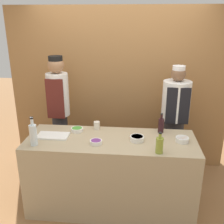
# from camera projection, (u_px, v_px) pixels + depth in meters

# --- Properties ---
(ground_plane) EXTENTS (14.00, 14.00, 0.00)m
(ground_plane) POSITION_uv_depth(u_px,v_px,m) (111.00, 204.00, 3.31)
(ground_plane) COLOR olive
(cabinet_wall) EXTENTS (3.28, 0.18, 2.40)m
(cabinet_wall) POSITION_uv_depth(u_px,v_px,m) (118.00, 89.00, 4.01)
(cabinet_wall) COLOR olive
(cabinet_wall) RESTS_ON ground_plane
(counter) EXTENTS (1.96, 0.71, 0.92)m
(counter) POSITION_uv_depth(u_px,v_px,m) (111.00, 173.00, 3.16)
(counter) COLOR tan
(counter) RESTS_ON ground_plane
(sauce_bowl_orange) EXTENTS (0.15, 0.15, 0.06)m
(sauce_bowl_orange) POSITION_uv_depth(u_px,v_px,m) (182.00, 139.00, 2.93)
(sauce_bowl_orange) COLOR white
(sauce_bowl_orange) RESTS_ON counter
(sauce_bowl_purple) EXTENTS (0.14, 0.14, 0.04)m
(sauce_bowl_purple) POSITION_uv_depth(u_px,v_px,m) (96.00, 142.00, 2.89)
(sauce_bowl_purple) COLOR white
(sauce_bowl_purple) RESTS_ON counter
(sauce_bowl_green) EXTENTS (0.15, 0.15, 0.04)m
(sauce_bowl_green) POSITION_uv_depth(u_px,v_px,m) (77.00, 129.00, 3.21)
(sauce_bowl_green) COLOR white
(sauce_bowl_green) RESTS_ON counter
(sauce_bowl_red) EXTENTS (0.16, 0.16, 0.06)m
(sauce_bowl_red) POSITION_uv_depth(u_px,v_px,m) (137.00, 138.00, 2.96)
(sauce_bowl_red) COLOR white
(sauce_bowl_red) RESTS_ON counter
(cutting_board) EXTENTS (0.37, 0.20, 0.02)m
(cutting_board) POSITION_uv_depth(u_px,v_px,m) (53.00, 136.00, 3.07)
(cutting_board) COLOR white
(cutting_board) RESTS_ON counter
(bottle_oil) EXTENTS (0.08, 0.08, 0.23)m
(bottle_oil) POSITION_uv_depth(u_px,v_px,m) (160.00, 145.00, 2.67)
(bottle_oil) COLOR olive
(bottle_oil) RESTS_ON counter
(bottle_wine) EXTENTS (0.07, 0.07, 0.24)m
(bottle_wine) POSITION_uv_depth(u_px,v_px,m) (161.00, 125.00, 3.15)
(bottle_wine) COLOR black
(bottle_wine) RESTS_ON counter
(bottle_clear) EXTENTS (0.08, 0.08, 0.33)m
(bottle_clear) POSITION_uv_depth(u_px,v_px,m) (33.00, 134.00, 2.82)
(bottle_clear) COLOR silver
(bottle_clear) RESTS_ON counter
(cup_cream) EXTENTS (0.08, 0.08, 0.10)m
(cup_cream) POSITION_uv_depth(u_px,v_px,m) (97.00, 125.00, 3.26)
(cup_cream) COLOR silver
(cup_cream) RESTS_ON counter
(chef_left) EXTENTS (0.30, 0.30, 1.75)m
(chef_left) POSITION_uv_depth(u_px,v_px,m) (59.00, 111.00, 3.71)
(chef_left) COLOR #28282D
(chef_left) RESTS_ON ground_plane
(chef_right) EXTENTS (0.37, 0.37, 1.65)m
(chef_right) POSITION_uv_depth(u_px,v_px,m) (174.00, 121.00, 3.60)
(chef_right) COLOR #28282D
(chef_right) RESTS_ON ground_plane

